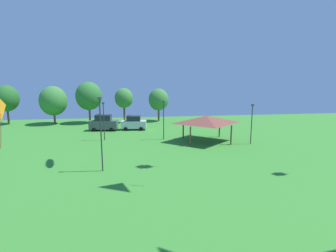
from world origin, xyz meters
TOP-DOWN VIEW (x-y plane):
  - parked_car_leftmost at (-8.22, 45.61)m, footprint 4.79×2.39m
  - parked_car_second_from_left at (-3.19, 45.56)m, footprint 4.35×2.46m
  - park_pavilion at (6.59, 35.79)m, footprint 7.12×5.94m
  - light_post_0 at (-6.48, 25.68)m, footprint 0.36×0.20m
  - light_post_1 at (12.07, 33.44)m, footprint 0.36×0.20m
  - light_post_2 at (-7.45, 38.53)m, footprint 0.36×0.20m
  - light_post_3 at (0.90, 37.72)m, footprint 0.36×0.20m
  - treeline_tree_0 at (-26.65, 54.26)m, footprint 4.49×4.49m
  - treeline_tree_1 at (-18.11, 53.50)m, footprint 5.06×5.06m
  - treeline_tree_2 at (-11.58, 53.67)m, footprint 4.96×4.96m
  - treeline_tree_3 at (-4.91, 53.04)m, footprint 3.51×3.51m
  - treeline_tree_4 at (1.99, 54.06)m, footprint 4.02×4.02m

SIDE VIEW (x-z plane):
  - parked_car_second_from_left at x=-3.19m, z-range -0.02..2.40m
  - parked_car_leftmost at x=-8.22m, z-range -0.04..2.65m
  - light_post_1 at x=12.07m, z-range 0.39..5.74m
  - light_post_2 at x=-7.45m, z-range 0.39..5.77m
  - park_pavilion at x=6.59m, z-range 1.28..4.88m
  - light_post_3 at x=0.90m, z-range 0.39..5.99m
  - light_post_0 at x=-6.48m, z-range 0.41..7.41m
  - treeline_tree_4 at x=1.99m, z-range 1.09..7.71m
  - treeline_tree_1 at x=-18.11m, z-range 0.82..8.04m
  - treeline_tree_3 at x=-4.91m, z-range 1.44..8.23m
  - treeline_tree_0 at x=-26.65m, z-range 1.24..8.67m
  - treeline_tree_2 at x=-11.58m, z-range 1.26..9.25m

